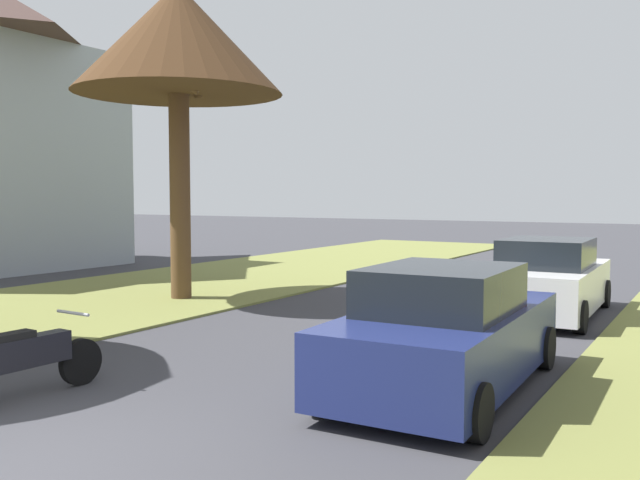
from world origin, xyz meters
The scene contains 4 objects.
street_tree_left_mid_a centered at (-5.51, 8.62, 5.94)m, with size 4.78×4.78×7.21m.
parked_sedan_navy centered at (2.44, 4.67, 0.72)m, with size 2.04×4.44×1.57m.
parked_sedan_white centered at (2.34, 10.79, 0.72)m, with size 2.04×4.44×1.57m.
parked_motorcycle centered at (-1.72, 1.74, 0.48)m, with size 0.60×2.05×0.97m.
Camera 1 is at (5.43, -3.46, 2.44)m, focal length 38.67 mm.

